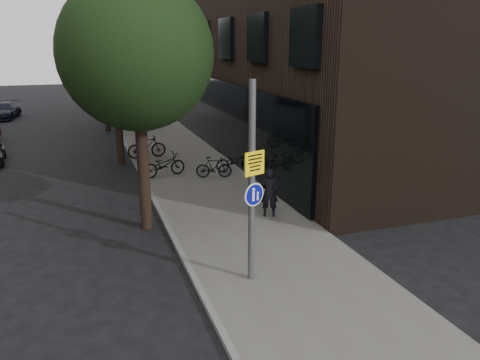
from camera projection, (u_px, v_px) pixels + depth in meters
name	position (u px, v px, depth m)	size (l,w,h in m)	color
ground	(280.00, 281.00, 11.44)	(120.00, 120.00, 0.00)	black
sidewalk	(194.00, 173.00, 20.57)	(4.50, 60.00, 0.12)	#5F5D58
curb_edge	(142.00, 178.00, 19.86)	(0.15, 60.00, 0.13)	slate
street_tree_near	(139.00, 60.00, 13.40)	(4.40, 4.40, 7.50)	black
street_tree_mid	(115.00, 53.00, 21.11)	(5.00, 5.00, 7.80)	black
street_tree_far	(103.00, 50.00, 29.26)	(5.00, 5.00, 7.80)	black
signpost	(252.00, 184.00, 10.64)	(0.53, 0.22, 4.74)	#595B5E
pedestrian	(269.00, 193.00, 15.13)	(0.59, 0.38, 1.61)	black
parked_bike_facade_near	(235.00, 161.00, 20.56)	(0.60, 1.72, 0.91)	black
parked_bike_facade_far	(214.00, 167.00, 19.55)	(0.42, 1.50, 0.90)	black
parked_bike_curb_near	(164.00, 165.00, 19.74)	(0.66, 1.88, 0.99)	black
parked_bike_curb_far	(147.00, 147.00, 22.84)	(0.53, 1.86, 1.12)	black
parked_car_far	(4.00, 111.00, 35.27)	(1.68, 4.14, 1.20)	black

